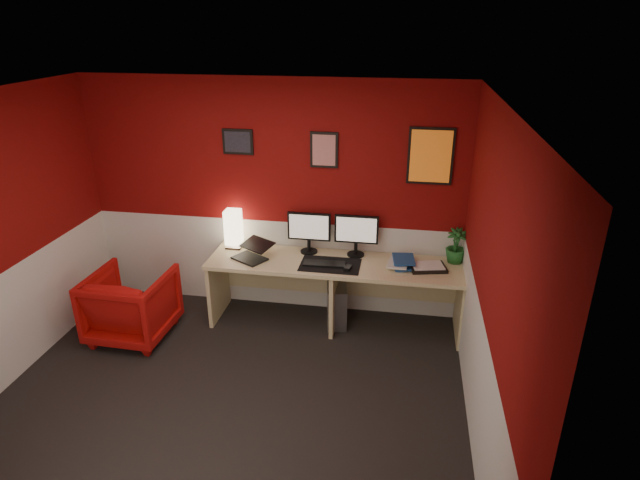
# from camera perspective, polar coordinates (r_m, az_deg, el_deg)

# --- Properties ---
(ground) EXTENTS (4.00, 3.50, 0.01)m
(ground) POSITION_cam_1_polar(r_m,az_deg,el_deg) (4.76, -9.98, -17.01)
(ground) COLOR black
(ground) RESTS_ON ground
(ceiling) EXTENTS (4.00, 3.50, 0.01)m
(ceiling) POSITION_cam_1_polar(r_m,az_deg,el_deg) (3.71, -12.70, 14.15)
(ceiling) COLOR white
(ceiling) RESTS_ON ground
(wall_back) EXTENTS (4.00, 0.01, 2.50)m
(wall_back) POSITION_cam_1_polar(r_m,az_deg,el_deg) (5.62, -5.14, 4.42)
(wall_back) COLOR maroon
(wall_back) RESTS_ON ground
(wall_front) EXTENTS (4.00, 0.01, 2.50)m
(wall_front) POSITION_cam_1_polar(r_m,az_deg,el_deg) (2.79, -24.10, -19.24)
(wall_front) COLOR maroon
(wall_front) RESTS_ON ground
(wall_right) EXTENTS (0.01, 3.50, 2.50)m
(wall_right) POSITION_cam_1_polar(r_m,az_deg,el_deg) (3.90, 17.76, -5.49)
(wall_right) COLOR maroon
(wall_right) RESTS_ON ground
(wainscot_back) EXTENTS (4.00, 0.01, 1.00)m
(wainscot_back) POSITION_cam_1_polar(r_m,az_deg,el_deg) (5.90, -4.90, -2.51)
(wainscot_back) COLOR silver
(wainscot_back) RESTS_ON ground
(wainscot_left) EXTENTS (0.01, 3.50, 1.00)m
(wainscot_left) POSITION_cam_1_polar(r_m,az_deg,el_deg) (5.42, -30.99, -8.55)
(wainscot_left) COLOR silver
(wainscot_left) RESTS_ON ground
(wainscot_right) EXTENTS (0.01, 3.50, 1.00)m
(wainscot_right) POSITION_cam_1_polar(r_m,az_deg,el_deg) (4.29, 16.45, -14.33)
(wainscot_right) COLOR silver
(wainscot_right) RESTS_ON ground
(desk) EXTENTS (2.60, 0.65, 0.73)m
(desk) POSITION_cam_1_polar(r_m,az_deg,el_deg) (5.54, 1.61, -5.81)
(desk) COLOR #CFBB84
(desk) RESTS_ON ground
(shoji_lamp) EXTENTS (0.16, 0.16, 0.40)m
(shoji_lamp) POSITION_cam_1_polar(r_m,az_deg,el_deg) (5.71, -9.29, 1.09)
(shoji_lamp) COLOR #FFE5B2
(shoji_lamp) RESTS_ON desk
(laptop) EXTENTS (0.40, 0.37, 0.22)m
(laptop) POSITION_cam_1_polar(r_m,az_deg,el_deg) (5.43, -7.63, -1.02)
(laptop) COLOR black
(laptop) RESTS_ON desk
(monitor_left) EXTENTS (0.45, 0.06, 0.58)m
(monitor_left) POSITION_cam_1_polar(r_m,az_deg,el_deg) (5.48, -1.22, 1.46)
(monitor_left) COLOR black
(monitor_left) RESTS_ON desk
(monitor_right) EXTENTS (0.45, 0.06, 0.58)m
(monitor_right) POSITION_cam_1_polar(r_m,az_deg,el_deg) (5.42, 3.93, 1.15)
(monitor_right) COLOR black
(monitor_right) RESTS_ON desk
(desk_mat) EXTENTS (0.60, 0.38, 0.01)m
(desk_mat) POSITION_cam_1_polar(r_m,az_deg,el_deg) (5.31, 1.11, -2.68)
(desk_mat) COLOR black
(desk_mat) RESTS_ON desk
(keyboard) EXTENTS (0.42, 0.16, 0.02)m
(keyboard) POSITION_cam_1_polar(r_m,az_deg,el_deg) (5.31, 0.47, -2.55)
(keyboard) COLOR black
(keyboard) RESTS_ON desk_mat
(mouse) EXTENTS (0.07, 0.11, 0.03)m
(mouse) POSITION_cam_1_polar(r_m,az_deg,el_deg) (5.21, 3.01, -3.01)
(mouse) COLOR black
(mouse) RESTS_ON desk_mat
(book_bottom) EXTENTS (0.24, 0.29, 0.02)m
(book_bottom) POSITION_cam_1_polar(r_m,az_deg,el_deg) (5.32, 7.90, -2.75)
(book_bottom) COLOR navy
(book_bottom) RESTS_ON desk
(book_middle) EXTENTS (0.23, 0.29, 0.02)m
(book_middle) POSITION_cam_1_polar(r_m,az_deg,el_deg) (5.33, 7.36, -2.36)
(book_middle) COLOR silver
(book_middle) RESTS_ON book_bottom
(book_top) EXTENTS (0.24, 0.31, 0.03)m
(book_top) POSITION_cam_1_polar(r_m,az_deg,el_deg) (5.33, 7.86, -2.08)
(book_top) COLOR navy
(book_top) RESTS_ON book_middle
(zen_tray) EXTENTS (0.40, 0.32, 0.03)m
(zen_tray) POSITION_cam_1_polar(r_m,az_deg,el_deg) (5.33, 11.51, -2.91)
(zen_tray) COLOR black
(zen_tray) RESTS_ON desk
(potted_plant) EXTENTS (0.21, 0.21, 0.36)m
(potted_plant) POSITION_cam_1_polar(r_m,az_deg,el_deg) (5.47, 14.43, -0.62)
(potted_plant) COLOR #19591E
(potted_plant) RESTS_ON desk
(pc_tower) EXTENTS (0.27, 0.48, 0.45)m
(pc_tower) POSITION_cam_1_polar(r_m,az_deg,el_deg) (5.66, 1.80, -6.76)
(pc_tower) COLOR #99999E
(pc_tower) RESTS_ON ground
(armchair) EXTENTS (0.78, 0.80, 0.70)m
(armchair) POSITION_cam_1_polar(r_m,az_deg,el_deg) (5.69, -19.61, -6.57)
(armchair) COLOR #A80A06
(armchair) RESTS_ON ground
(art_left) EXTENTS (0.32, 0.02, 0.26)m
(art_left) POSITION_cam_1_polar(r_m,az_deg,el_deg) (5.54, -8.84, 10.41)
(art_left) COLOR black
(art_left) RESTS_ON wall_back
(art_center) EXTENTS (0.28, 0.02, 0.36)m
(art_center) POSITION_cam_1_polar(r_m,az_deg,el_deg) (5.35, 0.44, 9.67)
(art_center) COLOR red
(art_center) RESTS_ON wall_back
(art_right) EXTENTS (0.44, 0.02, 0.56)m
(art_right) POSITION_cam_1_polar(r_m,az_deg,el_deg) (5.29, 11.82, 8.83)
(art_right) COLOR orange
(art_right) RESTS_ON wall_back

